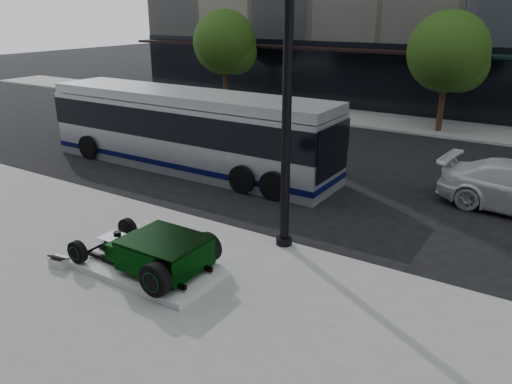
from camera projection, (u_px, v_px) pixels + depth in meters
The scene contains 8 objects.
ground at pixel (297, 214), 15.04m from camera, with size 120.00×120.00×0.00m, color black.
sidewalk_far at pixel (423, 126), 26.10m from camera, with size 70.00×4.00×0.12m, color gray.
street_trees at pixel (451, 55), 23.51m from camera, with size 29.80×3.80×5.70m.
display_plinth at pixel (149, 268), 11.52m from camera, with size 3.40×1.80×0.15m, color silver.
hot_rod at pixel (158, 252), 11.18m from camera, with size 3.22×2.00×0.81m.
info_plaque at pixel (59, 261), 11.71m from camera, with size 0.43×0.35×0.31m.
lamppost at pixel (287, 110), 11.66m from camera, with size 0.41×0.41×7.51m.
transit_bus at pixel (188, 130), 19.01m from camera, with size 12.12×2.88×2.92m.
Camera 1 is at (6.43, -12.37, 5.83)m, focal length 35.00 mm.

